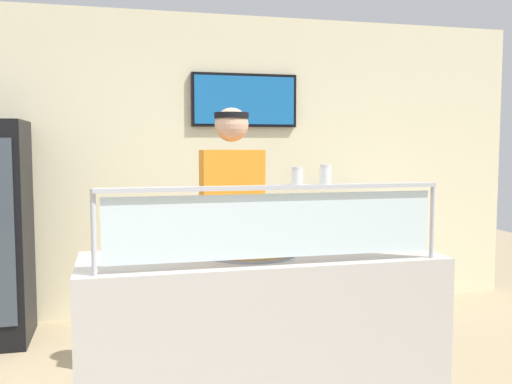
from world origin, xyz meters
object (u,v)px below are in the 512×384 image
at_px(pizza_tray, 249,251).
at_px(pepper_flake_shaker, 325,176).
at_px(pizza_box_stack, 368,207).
at_px(parmesan_shaker, 297,177).
at_px(pizza_server, 248,248).
at_px(worker_figure, 233,229).

height_order(pizza_tray, pepper_flake_shaker, pepper_flake_shaker).
relative_size(pepper_flake_shaker, pizza_box_stack, 0.22).
height_order(pizza_tray, parmesan_shaker, parmesan_shaker).
height_order(pizza_tray, pizza_server, pizza_server).
bearing_deg(pizza_box_stack, parmesan_shaker, -123.15).
height_order(parmesan_shaker, worker_figure, worker_figure).
bearing_deg(pizza_tray, parmesan_shaker, -61.42).
bearing_deg(worker_figure, parmesan_shaker, -81.05).
bearing_deg(pepper_flake_shaker, worker_figure, 107.99).
relative_size(parmesan_shaker, pizza_box_stack, 0.20).
xyz_separation_m(pizza_tray, parmesan_shaker, (0.17, -0.30, 0.41)).
xyz_separation_m(pizza_tray, pizza_box_stack, (1.51, 1.76, 0.01)).
bearing_deg(pepper_flake_shaker, pizza_tray, 135.59).
bearing_deg(pizza_tray, pizza_box_stack, 49.31).
height_order(pizza_server, parmesan_shaker, parmesan_shaker).
xyz_separation_m(pizza_server, pepper_flake_shaker, (0.32, -0.28, 0.39)).
xyz_separation_m(pizza_tray, worker_figure, (0.03, 0.56, 0.04)).
bearing_deg(pizza_server, parmesan_shaker, -62.01).
bearing_deg(pizza_tray, pepper_flake_shaker, -44.41).
bearing_deg(pizza_box_stack, pizza_tray, -130.69).
bearing_deg(parmesan_shaker, worker_figure, 98.95).
xyz_separation_m(pizza_tray, pepper_flake_shaker, (0.31, -0.30, 0.41)).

